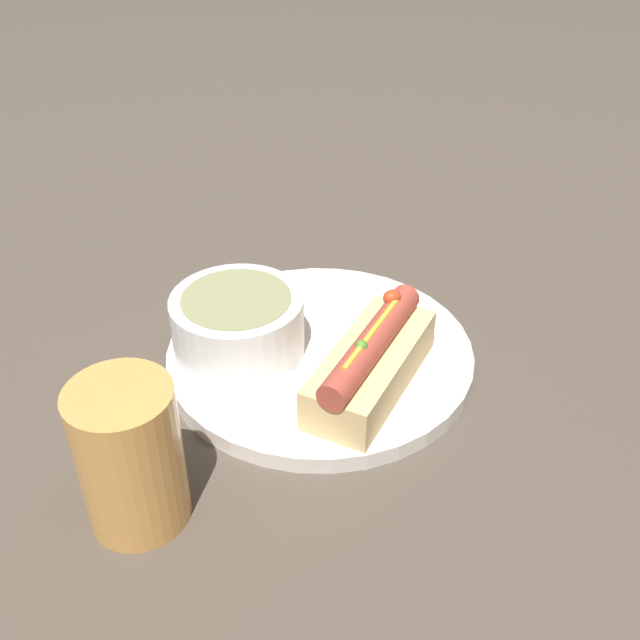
{
  "coord_description": "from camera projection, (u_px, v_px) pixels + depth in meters",
  "views": [
    {
      "loc": [
        -0.42,
        -0.36,
        0.44
      ],
      "look_at": [
        0.0,
        0.0,
        0.05
      ],
      "focal_mm": 42.0,
      "sensor_mm": 36.0,
      "label": 1
    }
  ],
  "objects": [
    {
      "name": "ground_plane",
      "position": [
        320.0,
        362.0,
        0.71
      ],
      "size": [
        4.0,
        4.0,
        0.0
      ],
      "primitive_type": "plane",
      "color": "#4C4238"
    },
    {
      "name": "dinner_plate",
      "position": [
        320.0,
        355.0,
        0.7
      ],
      "size": [
        0.29,
        0.29,
        0.02
      ],
      "color": "white",
      "rests_on": "ground_plane"
    },
    {
      "name": "hot_dog",
      "position": [
        371.0,
        362.0,
        0.64
      ],
      "size": [
        0.17,
        0.1,
        0.07
      ],
      "rotation": [
        0.0,
        0.0,
        0.25
      ],
      "color": "#E5C17F",
      "rests_on": "dinner_plate"
    },
    {
      "name": "soup_bowl",
      "position": [
        238.0,
        322.0,
        0.68
      ],
      "size": [
        0.12,
        0.12,
        0.06
      ],
      "color": "white",
      "rests_on": "dinner_plate"
    },
    {
      "name": "spoon",
      "position": [
        260.0,
        366.0,
        0.67
      ],
      "size": [
        0.08,
        0.16,
        0.01
      ],
      "rotation": [
        0.0,
        0.0,
        1.95
      ],
      "color": "#B7B7BC",
      "rests_on": "dinner_plate"
    },
    {
      "name": "drinking_glass",
      "position": [
        130.0,
        456.0,
        0.53
      ],
      "size": [
        0.08,
        0.08,
        0.12
      ],
      "color": "#D8994C",
      "rests_on": "ground_plane"
    }
  ]
}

